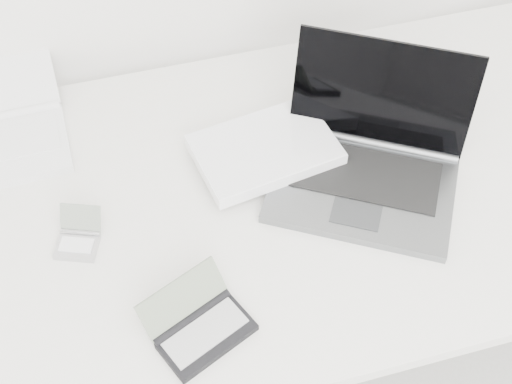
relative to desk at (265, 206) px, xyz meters
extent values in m
cube|color=white|center=(0.00, 0.00, 0.03)|extent=(1.60, 0.80, 0.03)
cylinder|color=silver|center=(0.75, 0.35, -0.33)|extent=(0.04, 0.04, 0.70)
cube|color=slate|center=(0.18, -0.05, 0.06)|extent=(0.42, 0.38, 0.02)
cube|color=black|center=(0.19, -0.02, 0.07)|extent=(0.31, 0.26, 0.00)
cube|color=black|center=(0.25, 0.08, 0.17)|extent=(0.33, 0.24, 0.21)
cylinder|color=slate|center=(0.24, 0.05, 0.06)|extent=(0.30, 0.19, 0.02)
cube|color=#343739|center=(0.14, -0.11, 0.07)|extent=(0.11, 0.10, 0.00)
cube|color=white|center=(0.02, 0.08, 0.08)|extent=(0.29, 0.22, 0.03)
cube|color=white|center=(0.02, 0.08, 0.09)|extent=(0.29, 0.21, 0.00)
cube|color=white|center=(-0.48, 0.23, 0.06)|extent=(0.27, 0.18, 0.02)
cube|color=silver|center=(-0.48, 0.25, 0.07)|extent=(0.23, 0.11, 0.00)
cube|color=#B6B6BA|center=(-0.36, -0.03, 0.05)|extent=(0.09, 0.08, 0.01)
cube|color=silver|center=(-0.36, -0.03, 0.06)|extent=(0.07, 0.05, 0.00)
cube|color=gray|center=(-0.35, 0.01, 0.08)|extent=(0.08, 0.06, 0.05)
cylinder|color=#B6B6BA|center=(-0.35, -0.01, 0.06)|extent=(0.07, 0.04, 0.01)
cube|color=black|center=(-0.18, -0.27, 0.05)|extent=(0.17, 0.14, 0.01)
cube|color=#969696|center=(-0.18, -0.27, 0.06)|extent=(0.15, 0.11, 0.00)
cube|color=gray|center=(-0.20, -0.21, 0.09)|extent=(0.16, 0.10, 0.06)
cylinder|color=black|center=(-0.19, -0.23, 0.06)|extent=(0.15, 0.08, 0.02)
camera|label=1|loc=(-0.24, -0.81, 1.13)|focal=50.00mm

